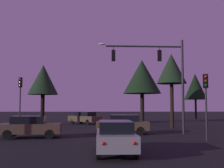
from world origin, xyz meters
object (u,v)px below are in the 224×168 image
Objects in this scene: traffic_light_corner_left at (206,93)px; car_crossing_left at (30,126)px; tree_left_far at (142,77)px; tree_right_cluster at (171,69)px; traffic_light_corner_right at (20,93)px; tree_center_horizon at (195,87)px; car_nearside_lane at (115,136)px; car_crossing_right at (123,124)px; tree_behind_sign at (43,80)px; traffic_signal_mast_arm at (159,68)px; car_far_lane at (85,118)px.

car_crossing_left is (-11.70, 2.14, -2.23)m from traffic_light_corner_left.
tree_left_far reaches higher than tree_right_cluster.
tree_center_horizon is at bearing 39.98° from traffic_light_corner_right.
tree_right_cluster is (0.25, 10.39, 2.91)m from traffic_light_corner_left.
car_nearside_lane is at bearing -112.66° from tree_right_cluster.
traffic_light_corner_left is 7.77m from car_nearside_lane.
car_crossing_right is 9.31m from tree_right_cluster.
tree_behind_sign is 24.05m from tree_center_horizon.
traffic_signal_mast_arm is 14.75m from tree_left_far.
traffic_signal_mast_arm is at bearing -41.21° from tree_behind_sign.
car_crossing_right is (0.92, 9.17, -0.00)m from car_nearside_lane.
tree_left_far is at bearing 76.81° from car_crossing_right.
tree_behind_sign is 0.96× the size of tree_center_horizon.
car_far_lane is at bearing 117.31° from traffic_light_corner_left.
traffic_light_corner_right is at bearing -137.05° from tree_left_far.
traffic_light_corner_right is 0.64× the size of tree_right_cluster.
tree_right_cluster reaches higher than tree_center_horizon.
tree_left_far reaches higher than car_far_lane.
tree_right_cluster reaches higher than car_far_lane.
car_nearside_lane and car_far_lane have the same top height.
traffic_light_corner_right is at bearing -93.60° from tree_behind_sign.
tree_left_far is at bearing 42.95° from traffic_light_corner_right.
tree_right_cluster is at bearing -37.42° from car_far_lane.
traffic_light_corner_right is 1.02× the size of car_nearside_lane.
tree_right_cluster is (11.95, 8.25, 5.15)m from car_crossing_left.
traffic_signal_mast_arm is 1.74× the size of car_far_lane.
car_crossing_left is at bearing -66.38° from traffic_light_corner_right.
traffic_light_corner_left is at bearing -66.18° from traffic_signal_mast_arm.
car_crossing_left is at bearing -120.38° from tree_left_far.
car_crossing_left is 15.58m from car_far_lane.
tree_left_far is at bearing 59.62° from car_crossing_left.
car_crossing_left is 7.14m from car_crossing_right.
car_crossing_right is at bearing -132.87° from tree_right_cluster.
car_nearside_lane is 0.56× the size of tree_left_far.
car_nearside_lane is 0.67× the size of tree_behind_sign.
tree_behind_sign is 12.95m from tree_left_far.
traffic_signal_mast_arm reaches higher than traffic_light_corner_left.
traffic_light_corner_right is at bearing 113.62° from car_crossing_left.
tree_right_cluster reaches higher than car_crossing_left.
traffic_signal_mast_arm is at bearing 113.82° from traffic_light_corner_left.
traffic_light_corner_left is at bearing -106.39° from tree_center_horizon.
car_far_lane is (-4.00, 12.79, 0.00)m from car_crossing_right.
tree_right_cluster is (13.93, -4.46, 0.71)m from tree_behind_sign.
traffic_signal_mast_arm is at bearing -114.50° from tree_center_horizon.
car_far_lane is at bearing -153.08° from tree_center_horizon.
car_crossing_right is (-2.97, 0.03, -4.46)m from traffic_signal_mast_arm.
tree_right_cluster is at bearing -115.39° from tree_center_horizon.
tree_right_cluster is (1.84, -9.00, -0.16)m from tree_left_far.
traffic_light_corner_right is at bearing 123.89° from car_nearside_lane.
car_nearside_lane is 0.62× the size of tree_right_cluster.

